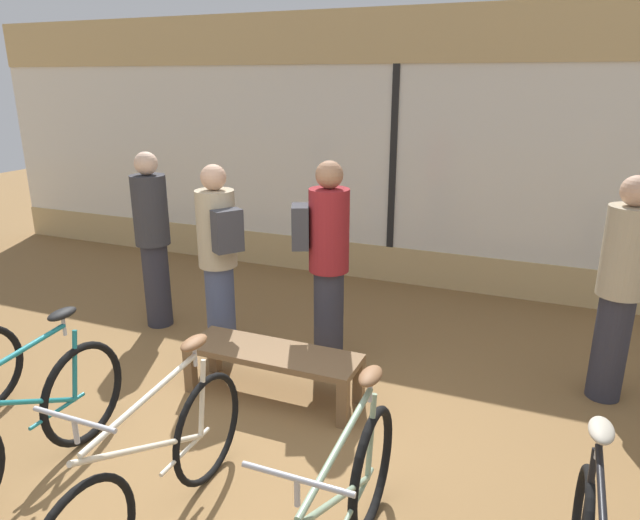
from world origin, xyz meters
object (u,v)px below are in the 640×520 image
(customer_near_rack, at_px, (219,256))
(customer_by_window, at_px, (327,259))
(customer_near_bench, at_px, (620,286))
(display_bench, at_px, (273,359))
(bicycle_center, at_px, (156,472))
(customer_mid_floor, at_px, (153,237))
(bicycle_left, at_px, (24,428))

(customer_near_rack, relative_size, customer_by_window, 0.97)
(customer_near_bench, bearing_deg, customer_near_rack, -170.90)
(display_bench, relative_size, customer_near_bench, 0.78)
(bicycle_center, bearing_deg, customer_mid_floor, 127.51)
(customer_by_window, height_order, customer_mid_floor, customer_by_window)
(display_bench, xyz_separation_m, customer_near_rack, (-0.77, 0.49, 0.61))
(bicycle_left, bearing_deg, customer_by_window, 62.25)
(bicycle_center, relative_size, customer_near_rack, 1.00)
(customer_mid_floor, distance_m, customer_near_bench, 4.18)
(bicycle_center, xyz_separation_m, customer_mid_floor, (-1.80, 2.34, 0.54))
(bicycle_center, bearing_deg, bicycle_left, 178.52)
(customer_near_rack, bearing_deg, bicycle_left, -95.17)
(display_bench, bearing_deg, customer_by_window, 73.92)
(bicycle_left, relative_size, display_bench, 1.24)
(bicycle_left, xyz_separation_m, display_bench, (0.95, 1.50, -0.06))
(bicycle_left, distance_m, customer_by_window, 2.52)
(customer_by_window, distance_m, customer_near_bench, 2.28)
(bicycle_left, height_order, customer_by_window, customer_by_window)
(bicycle_left, distance_m, display_bench, 1.78)
(customer_near_rack, distance_m, customer_by_window, 0.98)
(bicycle_center, bearing_deg, customer_near_bench, 46.80)
(customer_near_rack, bearing_deg, display_bench, -32.81)
(customer_mid_floor, bearing_deg, customer_near_rack, -18.39)
(customer_near_bench, bearing_deg, display_bench, -157.59)
(customer_near_rack, relative_size, customer_near_bench, 0.98)
(customer_near_rack, distance_m, customer_near_bench, 3.26)
(display_bench, xyz_separation_m, customer_by_window, (0.19, 0.67, 0.65))
(customer_near_bench, bearing_deg, bicycle_left, -143.53)
(customer_by_window, bearing_deg, bicycle_left, -117.75)
(customer_near_rack, bearing_deg, customer_near_bench, 9.10)
(bicycle_center, xyz_separation_m, customer_near_bench, (2.38, 2.54, 0.55))
(display_bench, distance_m, customer_near_rack, 1.10)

